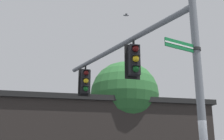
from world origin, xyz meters
TOP-DOWN VIEW (x-y plane):
  - signal_pole at (0.00, 0.00)m, footprint 0.20×0.20m
  - mast_arm at (1.03, -3.56)m, footprint 2.24×7.18m
  - traffic_light_nearest_pole at (0.75, -2.57)m, footprint 0.54×0.49m
  - traffic_light_mid_inner at (1.74, -5.98)m, footprint 0.54×0.49m
  - street_name_sign at (0.33, 0.10)m, footprint 1.16×0.44m
  - bird_flying at (0.15, -5.05)m, footprint 0.29×0.44m
  - tree_by_storefront at (-1.81, -11.22)m, footprint 4.32×4.32m

SIDE VIEW (x-z plane):
  - signal_pole at x=0.00m, z-range 0.00..6.11m
  - street_name_sign at x=0.33m, z-range 4.22..4.44m
  - traffic_light_nearest_pole at x=0.75m, z-range 4.12..5.43m
  - traffic_light_mid_inner at x=1.74m, z-range 4.12..5.43m
  - tree_by_storefront at x=-1.81m, z-range 1.56..9.05m
  - mast_arm at x=1.03m, z-range 5.47..5.66m
  - bird_flying at x=0.15m, z-range 7.63..7.77m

